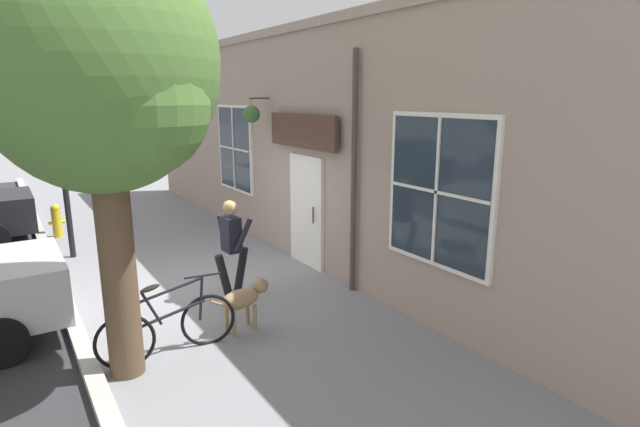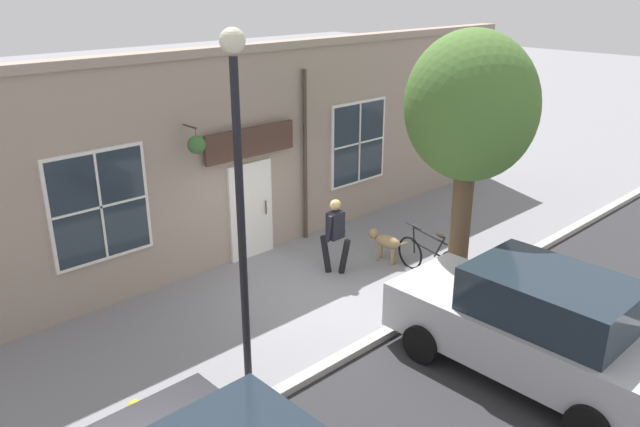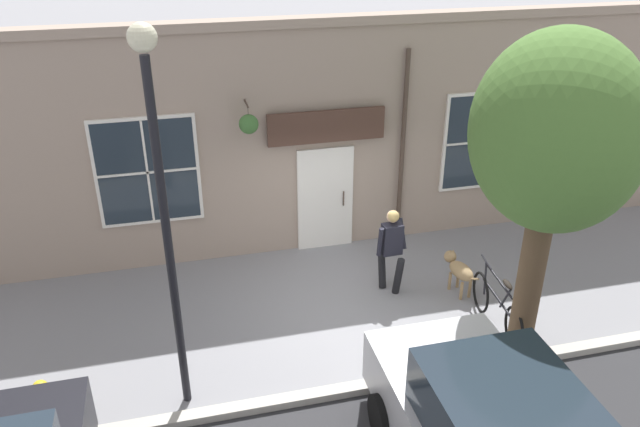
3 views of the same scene
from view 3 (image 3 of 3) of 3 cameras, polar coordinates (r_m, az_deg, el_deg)
ground_plane at (r=10.83m, az=2.75°, el=-8.53°), size 90.00×90.00×0.00m
storefront_facade at (r=11.80m, az=-0.24°, el=6.89°), size 0.95×18.00×4.46m
pedestrian_walking at (r=10.83m, az=6.55°, el=-2.79°), size 0.65×0.55×1.59m
dog_on_leash at (r=11.24m, az=12.59°, el=-4.97°), size 0.98×0.39×0.70m
street_tree_by_curb at (r=8.94m, az=20.82°, el=6.35°), size 2.49×2.24×4.88m
leaning_bicycle at (r=10.55m, az=15.87°, el=-8.22°), size 1.74×0.18×1.00m
street_lamp at (r=7.48m, az=-14.40°, el=2.84°), size 0.32×0.32×5.13m
fire_hydrant at (r=9.19m, az=-23.88°, el=-15.63°), size 0.34×0.20×0.77m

